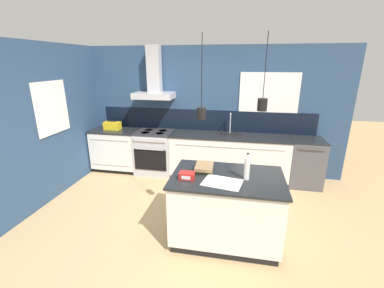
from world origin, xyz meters
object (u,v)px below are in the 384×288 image
(book_stack, at_px, (205,167))
(bottle_on_island, at_px, (247,168))
(dishwasher, at_px, (305,162))
(red_supply_box, at_px, (187,176))
(oven_range, at_px, (155,152))
(yellow_toolbox, at_px, (112,126))

(book_stack, bearing_deg, bottle_on_island, -17.02)
(dishwasher, height_order, book_stack, book_stack)
(dishwasher, bearing_deg, bottle_on_island, -120.66)
(red_supply_box, bearing_deg, oven_range, 118.71)
(dishwasher, xyz_separation_m, red_supply_box, (-1.87, -2.07, 0.50))
(oven_range, relative_size, bottle_on_island, 2.66)
(dishwasher, height_order, red_supply_box, red_supply_box)
(book_stack, bearing_deg, dishwasher, 46.35)
(bottle_on_island, xyz_separation_m, book_stack, (-0.54, 0.17, -0.10))
(oven_range, bearing_deg, bottle_on_island, -46.29)
(dishwasher, distance_m, book_stack, 2.51)
(oven_range, xyz_separation_m, bottle_on_island, (1.85, -1.94, 0.60))
(dishwasher, height_order, bottle_on_island, bottle_on_island)
(oven_range, bearing_deg, dishwasher, 0.08)
(dishwasher, distance_m, red_supply_box, 2.84)
(bottle_on_island, relative_size, yellow_toolbox, 1.01)
(book_stack, relative_size, yellow_toolbox, 0.94)
(red_supply_box, relative_size, yellow_toolbox, 0.54)
(dishwasher, bearing_deg, yellow_toolbox, 180.00)
(book_stack, height_order, yellow_toolbox, yellow_toolbox)
(oven_range, height_order, yellow_toolbox, yellow_toolbox)
(yellow_toolbox, bearing_deg, book_stack, -38.43)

